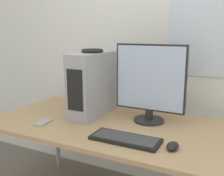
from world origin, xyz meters
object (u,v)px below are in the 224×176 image
at_px(pc_tower, 93,84).
at_px(headphones, 92,51).
at_px(mouse, 173,146).
at_px(keyboard, 125,139).
at_px(monitor_main, 150,83).
at_px(cell_phone, 43,122).

relative_size(pc_tower, headphones, 2.97).
bearing_deg(mouse, pc_tower, 154.30).
relative_size(headphones, keyboard, 0.39).
bearing_deg(monitor_main, mouse, -54.84).
height_order(mouse, cell_phone, mouse).
bearing_deg(cell_phone, monitor_main, 22.45).
relative_size(headphones, cell_phone, 1.03).
height_order(pc_tower, monitor_main, monitor_main).
relative_size(pc_tower, monitor_main, 0.88).
bearing_deg(keyboard, pc_tower, 140.64).
bearing_deg(mouse, cell_phone, 179.46).
xyz_separation_m(headphones, keyboard, (0.43, -0.35, -0.48)).
xyz_separation_m(monitor_main, keyboard, (-0.01, -0.38, -0.27)).
distance_m(pc_tower, keyboard, 0.60).
bearing_deg(headphones, keyboard, -39.43).
height_order(pc_tower, mouse, pc_tower).
distance_m(pc_tower, mouse, 0.81).
relative_size(pc_tower, keyboard, 1.17).
bearing_deg(keyboard, cell_phone, 178.16).
height_order(headphones, mouse, headphones).
relative_size(monitor_main, mouse, 5.02).
height_order(pc_tower, headphones, headphones).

